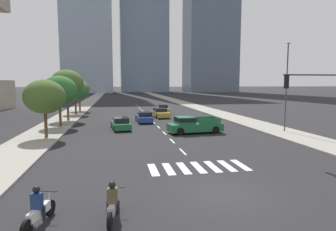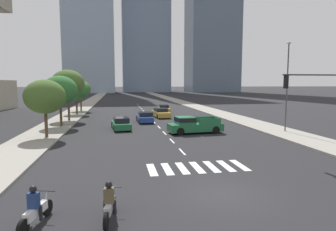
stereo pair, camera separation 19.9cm
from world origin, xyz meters
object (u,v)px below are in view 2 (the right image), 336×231
object	(u,v)px
motorcycle_trailing	(35,210)
pickup_truck	(193,125)
street_lamp_east	(287,81)
street_tree_nearest	(45,97)
sedan_gold_3	(164,109)
sedan_blue_2	(145,118)
street_tree_fourth	(76,90)
sedan_green_0	(121,124)
street_tree_third	(68,84)
sedan_gold_1	(161,113)
street_tree_second	(60,90)
motorcycle_lead	(110,204)
traffic_signal_near	(322,96)
street_tree_fifth	(81,89)

from	to	relation	value
motorcycle_trailing	pickup_truck	xyz separation A→B (m)	(10.27, 17.37, 0.23)
pickup_truck	street_lamp_east	xyz separation A→B (m)	(9.29, -1.38, 4.38)
street_lamp_east	pickup_truck	bearing A→B (deg)	171.58
street_lamp_east	street_tree_nearest	distance (m)	23.08
motorcycle_trailing	sedan_gold_3	bearing A→B (deg)	-0.61
sedan_blue_2	street_tree_fourth	world-z (taller)	street_tree_fourth
sedan_green_0	street_tree_third	world-z (taller)	street_tree_third
sedan_gold_1	street_tree_third	xyz separation A→B (m)	(-12.61, -1.80, 4.31)
street_lamp_east	street_tree_second	size ratio (longest dim) A/B	1.56
pickup_truck	sedan_gold_3	xyz separation A→B (m)	(0.36, 20.28, -0.20)
motorcycle_lead	sedan_green_0	world-z (taller)	motorcycle_lead
sedan_gold_1	traffic_signal_near	distance (m)	25.33
street_tree_nearest	street_lamp_east	bearing A→B (deg)	-2.14
sedan_blue_2	street_tree_third	size ratio (longest dim) A/B	0.68
sedan_gold_1	street_tree_second	bearing A→B (deg)	-65.86
street_lamp_east	street_tree_third	distance (m)	26.59
traffic_signal_near	street_tree_fourth	world-z (taller)	traffic_signal_near
motorcycle_lead	street_tree_fourth	xyz separation A→B (m)	(-6.02, 36.87, 3.33)
street_lamp_east	street_tree_third	world-z (taller)	street_lamp_east
sedan_gold_1	sedan_gold_3	xyz separation A→B (m)	(1.50, 6.54, -0.00)
street_tree_nearest	traffic_signal_near	bearing A→B (deg)	-25.87
sedan_gold_1	street_lamp_east	size ratio (longest dim) A/B	0.52
motorcycle_lead	street_tree_fourth	world-z (taller)	street_tree_fourth
traffic_signal_near	street_tree_fifth	size ratio (longest dim) A/B	1.09
motorcycle_lead	sedan_blue_2	size ratio (longest dim) A/B	0.47
sedan_gold_1	pickup_truck	bearing A→B (deg)	-1.23
motorcycle_trailing	pickup_truck	size ratio (longest dim) A/B	0.39
sedan_gold_1	street_tree_nearest	distance (m)	19.28
pickup_truck	sedan_blue_2	bearing A→B (deg)	-70.66
sedan_green_0	street_lamp_east	xyz separation A→B (m)	(16.33, -5.05, 4.60)
sedan_green_0	street_lamp_east	world-z (taller)	street_lamp_east
sedan_green_0	street_tree_second	size ratio (longest dim) A/B	0.79
street_tree_nearest	street_tree_fifth	distance (m)	25.47
street_tree_nearest	street_tree_fourth	xyz separation A→B (m)	(0.00, 20.02, 0.13)
street_tree_fourth	street_tree_fifth	size ratio (longest dim) A/B	1.01
pickup_truck	street_tree_fourth	xyz separation A→B (m)	(-13.74, 19.51, 3.10)
traffic_signal_near	street_tree_nearest	bearing A→B (deg)	-25.87
sedan_gold_1	street_tree_third	world-z (taller)	street_tree_third
street_tree_third	sedan_green_0	bearing A→B (deg)	-50.93
pickup_truck	street_tree_second	distance (m)	15.54
sedan_gold_3	motorcycle_trailing	bearing A→B (deg)	-12.31
motorcycle_trailing	street_tree_nearest	world-z (taller)	street_tree_nearest
traffic_signal_near	street_lamp_east	distance (m)	9.40
motorcycle_trailing	street_lamp_east	world-z (taller)	street_lamp_east
motorcycle_trailing	street_tree_fifth	world-z (taller)	street_tree_fifth
street_tree_nearest	pickup_truck	bearing A→B (deg)	2.14
sedan_gold_3	street_tree_second	xyz separation A→B (m)	(-14.10, -13.85, 3.57)
street_lamp_east	sedan_gold_1	bearing A→B (deg)	124.59
sedan_gold_1	street_lamp_east	xyz separation A→B (m)	(10.42, -15.11, 4.58)
sedan_blue_2	street_tree_nearest	distance (m)	13.94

